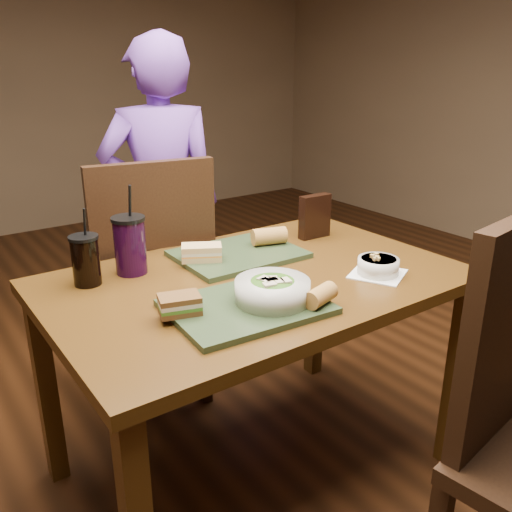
{
  "coord_description": "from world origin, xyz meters",
  "views": [
    {
      "loc": [
        -0.93,
        -1.31,
        1.4
      ],
      "look_at": [
        0.0,
        0.0,
        0.82
      ],
      "focal_mm": 38.0,
      "sensor_mm": 36.0,
      "label": 1
    }
  ],
  "objects_px": {
    "sandwich_far": "(202,252)",
    "chip_bag": "(315,216)",
    "salad_bowl": "(272,289)",
    "sandwich_near": "(180,304)",
    "chair_far": "(145,277)",
    "baguette_near": "(321,295)",
    "cup_cola": "(86,260)",
    "baguette_far": "(269,236)",
    "diner": "(163,206)",
    "tray_far": "(238,254)",
    "soup_bowl": "(378,266)",
    "dining_table": "(256,302)",
    "cup_berry": "(130,245)",
    "tray_near": "(246,307)"
  },
  "relations": [
    {
      "from": "sandwich_far",
      "to": "chip_bag",
      "type": "xyz_separation_m",
      "value": [
        0.51,
        0.01,
        0.04
      ]
    },
    {
      "from": "salad_bowl",
      "to": "sandwich_near",
      "type": "bearing_deg",
      "value": 162.05
    },
    {
      "from": "chair_far",
      "to": "sandwich_far",
      "type": "relative_size",
      "value": 7.06
    },
    {
      "from": "baguette_near",
      "to": "sandwich_near",
      "type": "bearing_deg",
      "value": 153.07
    },
    {
      "from": "cup_cola",
      "to": "baguette_far",
      "type": "bearing_deg",
      "value": -5.14
    },
    {
      "from": "diner",
      "to": "cup_cola",
      "type": "xyz_separation_m",
      "value": [
        -0.59,
        -0.69,
        0.07
      ]
    },
    {
      "from": "chair_far",
      "to": "tray_far",
      "type": "distance_m",
      "value": 0.45
    },
    {
      "from": "soup_bowl",
      "to": "dining_table",
      "type": "bearing_deg",
      "value": 147.11
    },
    {
      "from": "sandwich_near",
      "to": "cup_berry",
      "type": "bearing_deg",
      "value": 85.37
    },
    {
      "from": "soup_bowl",
      "to": "chip_bag",
      "type": "bearing_deg",
      "value": 77.51
    },
    {
      "from": "cup_berry",
      "to": "tray_near",
      "type": "bearing_deg",
      "value": -71.85
    },
    {
      "from": "tray_near",
      "to": "diner",
      "type": "bearing_deg",
      "value": 75.16
    },
    {
      "from": "baguette_near",
      "to": "baguette_far",
      "type": "xyz_separation_m",
      "value": [
        0.19,
        0.49,
        0.01
      ]
    },
    {
      "from": "chair_far",
      "to": "tray_far",
      "type": "relative_size",
      "value": 2.54
    },
    {
      "from": "chair_far",
      "to": "cup_berry",
      "type": "xyz_separation_m",
      "value": [
        -0.17,
        -0.3,
        0.25
      ]
    },
    {
      "from": "chip_bag",
      "to": "soup_bowl",
      "type": "bearing_deg",
      "value": -100.5
    },
    {
      "from": "tray_near",
      "to": "sandwich_near",
      "type": "xyz_separation_m",
      "value": [
        -0.18,
        0.05,
        0.03
      ]
    },
    {
      "from": "tray_far",
      "to": "cup_cola",
      "type": "height_order",
      "value": "cup_cola"
    },
    {
      "from": "chair_far",
      "to": "sandwich_far",
      "type": "xyz_separation_m",
      "value": [
        0.05,
        -0.37,
        0.2
      ]
    },
    {
      "from": "chair_far",
      "to": "sandwich_near",
      "type": "distance_m",
      "value": 0.75
    },
    {
      "from": "diner",
      "to": "baguette_near",
      "type": "bearing_deg",
      "value": 103.5
    },
    {
      "from": "tray_near",
      "to": "baguette_near",
      "type": "height_order",
      "value": "baguette_near"
    },
    {
      "from": "diner",
      "to": "baguette_near",
      "type": "xyz_separation_m",
      "value": [
        -0.13,
        -1.24,
        0.03
      ]
    },
    {
      "from": "dining_table",
      "to": "cup_berry",
      "type": "distance_m",
      "value": 0.45
    },
    {
      "from": "tray_far",
      "to": "cup_cola",
      "type": "relative_size",
      "value": 1.74
    },
    {
      "from": "baguette_far",
      "to": "soup_bowl",
      "type": "bearing_deg",
      "value": -71.61
    },
    {
      "from": "chair_far",
      "to": "cup_cola",
      "type": "height_order",
      "value": "chair_far"
    },
    {
      "from": "dining_table",
      "to": "baguette_far",
      "type": "bearing_deg",
      "value": 44.52
    },
    {
      "from": "diner",
      "to": "baguette_near",
      "type": "distance_m",
      "value": 1.25
    },
    {
      "from": "tray_far",
      "to": "chip_bag",
      "type": "xyz_separation_m",
      "value": [
        0.36,
        0.01,
        0.07
      ]
    },
    {
      "from": "dining_table",
      "to": "soup_bowl",
      "type": "relative_size",
      "value": 6.06
    },
    {
      "from": "sandwich_near",
      "to": "baguette_far",
      "type": "xyz_separation_m",
      "value": [
        0.53,
        0.32,
        0.01
      ]
    },
    {
      "from": "diner",
      "to": "soup_bowl",
      "type": "bearing_deg",
      "value": 119.16
    },
    {
      "from": "chip_bag",
      "to": "baguette_near",
      "type": "bearing_deg",
      "value": -127.76
    },
    {
      "from": "baguette_far",
      "to": "chip_bag",
      "type": "distance_m",
      "value": 0.23
    },
    {
      "from": "tray_near",
      "to": "chair_far",
      "type": "bearing_deg",
      "value": 88.1
    },
    {
      "from": "soup_bowl",
      "to": "tray_near",
      "type": "bearing_deg",
      "value": 176.43
    },
    {
      "from": "chip_bag",
      "to": "diner",
      "type": "bearing_deg",
      "value": 113.14
    },
    {
      "from": "chair_far",
      "to": "diner",
      "type": "distance_m",
      "value": 0.5
    },
    {
      "from": "cup_cola",
      "to": "cup_berry",
      "type": "height_order",
      "value": "cup_berry"
    },
    {
      "from": "cup_cola",
      "to": "chip_bag",
      "type": "height_order",
      "value": "cup_cola"
    },
    {
      "from": "dining_table",
      "to": "chip_bag",
      "type": "xyz_separation_m",
      "value": [
        0.42,
        0.2,
        0.17
      ]
    },
    {
      "from": "soup_bowl",
      "to": "baguette_far",
      "type": "bearing_deg",
      "value": 108.39
    },
    {
      "from": "tray_far",
      "to": "dining_table",
      "type": "bearing_deg",
      "value": -107.01
    },
    {
      "from": "dining_table",
      "to": "baguette_near",
      "type": "distance_m",
      "value": 0.33
    },
    {
      "from": "diner",
      "to": "tray_far",
      "type": "height_order",
      "value": "diner"
    },
    {
      "from": "salad_bowl",
      "to": "baguette_far",
      "type": "height_order",
      "value": "salad_bowl"
    },
    {
      "from": "diner",
      "to": "cup_berry",
      "type": "bearing_deg",
      "value": 76.48
    },
    {
      "from": "soup_bowl",
      "to": "sandwich_near",
      "type": "height_order",
      "value": "sandwich_near"
    },
    {
      "from": "dining_table",
      "to": "diner",
      "type": "relative_size",
      "value": 0.86
    }
  ]
}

